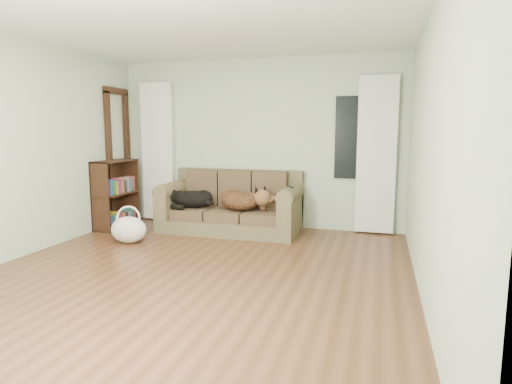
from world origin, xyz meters
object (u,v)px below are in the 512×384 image
(dog_black_lab, at_px, (190,199))
(bookshelf, at_px, (116,195))
(sofa, at_px, (230,202))
(tote_bag, at_px, (129,231))
(dog_shepherd, at_px, (242,200))

(dog_black_lab, xyz_separation_m, bookshelf, (-1.20, -0.12, 0.02))
(bookshelf, bearing_deg, sofa, 1.46)
(tote_bag, bearing_deg, bookshelf, 131.95)
(dog_black_lab, bearing_deg, bookshelf, 178.33)
(dog_shepherd, xyz_separation_m, bookshelf, (-2.02, -0.14, 0.01))
(dog_shepherd, xyz_separation_m, tote_bag, (-1.30, -0.94, -0.33))
(dog_shepherd, bearing_deg, sofa, 10.50)
(dog_black_lab, distance_m, dog_shepherd, 0.81)
(sofa, relative_size, dog_shepherd, 2.99)
(dog_shepherd, relative_size, tote_bag, 1.39)
(bookshelf, bearing_deg, tote_bag, -53.04)
(sofa, xyz_separation_m, dog_black_lab, (-0.61, -0.09, 0.03))
(dog_black_lab, relative_size, dog_shepherd, 0.91)
(dog_black_lab, xyz_separation_m, dog_shepherd, (0.81, 0.02, 0.01))
(dog_black_lab, bearing_deg, dog_shepherd, -6.21)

